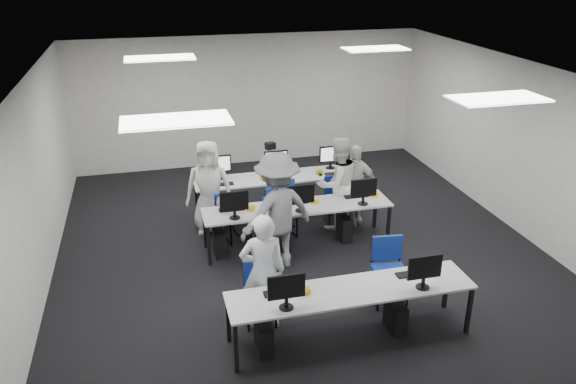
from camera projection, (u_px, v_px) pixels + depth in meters
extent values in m
plane|color=black|center=(300.00, 250.00, 9.56)|extent=(9.00, 9.00, 0.00)
plane|color=white|center=(302.00, 74.00, 8.37)|extent=(9.00, 9.00, 0.00)
cube|color=beige|center=(249.00, 101.00, 12.97)|extent=(8.00, 0.02, 3.00)
cube|color=beige|center=(438.00, 343.00, 4.96)|extent=(8.00, 0.02, 3.00)
cube|color=beige|center=(33.00, 192.00, 8.05)|extent=(0.02, 9.00, 3.00)
cube|color=beige|center=(520.00, 148.00, 9.87)|extent=(0.02, 9.00, 3.00)
cube|color=white|center=(176.00, 120.00, 6.14)|extent=(1.20, 0.60, 0.02)
cube|color=white|center=(498.00, 98.00, 7.05)|extent=(1.20, 0.60, 0.02)
cube|color=white|center=(160.00, 58.00, 9.70)|extent=(1.20, 0.60, 0.02)
cube|color=white|center=(375.00, 49.00, 10.61)|extent=(1.20, 0.60, 0.02)
cube|color=silver|center=(351.00, 290.00, 7.14)|extent=(3.20, 0.70, 0.03)
cube|color=black|center=(236.00, 348.00, 6.67)|extent=(0.05, 0.05, 0.70)
cube|color=black|center=(228.00, 319.00, 7.20)|extent=(0.05, 0.05, 0.70)
cube|color=black|center=(469.00, 310.00, 7.37)|extent=(0.05, 0.05, 0.70)
cube|color=black|center=(446.00, 286.00, 7.90)|extent=(0.05, 0.05, 0.70)
cube|color=silver|center=(298.00, 207.00, 9.45)|extent=(3.20, 0.70, 0.03)
cube|color=black|center=(209.00, 246.00, 8.98)|extent=(0.05, 0.05, 0.70)
cube|color=black|center=(205.00, 229.00, 9.51)|extent=(0.05, 0.05, 0.70)
cube|color=black|center=(389.00, 224.00, 9.68)|extent=(0.05, 0.05, 0.70)
cube|color=black|center=(375.00, 210.00, 10.22)|extent=(0.05, 0.05, 0.70)
cube|color=silver|center=(278.00, 177.00, 10.70)|extent=(3.20, 0.70, 0.03)
cube|color=black|center=(200.00, 210.00, 10.22)|extent=(0.05, 0.05, 0.70)
cube|color=black|center=(196.00, 197.00, 10.76)|extent=(0.05, 0.05, 0.70)
cube|color=black|center=(359.00, 193.00, 10.93)|extent=(0.05, 0.05, 0.70)
cube|color=black|center=(349.00, 182.00, 11.46)|extent=(0.05, 0.05, 0.70)
cube|color=#0C4DA8|center=(286.00, 287.00, 6.65)|extent=(0.46, 0.04, 0.32)
cube|color=black|center=(280.00, 293.00, 7.05)|extent=(0.42, 0.14, 0.02)
ellipsoid|color=black|center=(303.00, 289.00, 7.11)|extent=(0.07, 0.10, 0.04)
cube|color=black|center=(264.00, 337.00, 7.08)|extent=(0.18, 0.40, 0.42)
cube|color=white|center=(425.00, 267.00, 7.06)|extent=(0.46, 0.04, 0.32)
cube|color=black|center=(411.00, 274.00, 7.46)|extent=(0.42, 0.14, 0.02)
ellipsoid|color=black|center=(432.00, 270.00, 7.52)|extent=(0.07, 0.10, 0.04)
cube|color=black|center=(395.00, 316.00, 7.49)|extent=(0.18, 0.40, 0.42)
cube|color=white|center=(234.00, 201.00, 8.92)|extent=(0.46, 0.04, 0.32)
cube|color=black|center=(232.00, 209.00, 9.32)|extent=(0.42, 0.14, 0.02)
ellipsoid|color=black|center=(249.00, 207.00, 9.38)|extent=(0.07, 0.10, 0.04)
cube|color=black|center=(219.00, 243.00, 9.35)|extent=(0.18, 0.40, 0.42)
cube|color=white|center=(301.00, 194.00, 9.17)|extent=(0.46, 0.04, 0.32)
cube|color=black|center=(296.00, 202.00, 9.57)|extent=(0.42, 0.14, 0.02)
ellipsoid|color=black|center=(312.00, 200.00, 9.63)|extent=(0.07, 0.10, 0.04)
cube|color=black|center=(283.00, 235.00, 9.60)|extent=(0.18, 0.40, 0.42)
cube|color=white|center=(364.00, 188.00, 9.42)|extent=(0.46, 0.04, 0.32)
cube|color=black|center=(356.00, 196.00, 9.82)|extent=(0.42, 0.14, 0.02)
ellipsoid|color=black|center=(372.00, 194.00, 9.88)|extent=(0.07, 0.10, 0.04)
cube|color=black|center=(344.00, 228.00, 9.85)|extent=(0.18, 0.40, 0.42)
cube|color=white|center=(219.00, 164.00, 10.48)|extent=(0.46, 0.04, 0.32)
cube|color=black|center=(222.00, 184.00, 10.31)|extent=(0.42, 0.14, 0.02)
ellipsoid|color=black|center=(206.00, 185.00, 10.24)|extent=(0.07, 0.10, 0.04)
cube|color=black|center=(235.00, 206.00, 10.70)|extent=(0.18, 0.40, 0.42)
cube|color=white|center=(276.00, 159.00, 10.73)|extent=(0.46, 0.04, 0.32)
cube|color=black|center=(280.00, 179.00, 10.56)|extent=(0.42, 0.14, 0.02)
ellipsoid|color=black|center=(265.00, 180.00, 10.49)|extent=(0.07, 0.10, 0.04)
cube|color=black|center=(291.00, 200.00, 10.95)|extent=(0.18, 0.40, 0.42)
cube|color=white|center=(331.00, 154.00, 10.98)|extent=(0.46, 0.04, 0.32)
cube|color=black|center=(335.00, 173.00, 10.81)|extent=(0.42, 0.14, 0.02)
ellipsoid|color=black|center=(321.00, 174.00, 10.74)|extent=(0.07, 0.10, 0.04)
cube|color=black|center=(344.00, 195.00, 11.20)|extent=(0.18, 0.40, 0.42)
cube|color=navy|center=(260.00, 294.00, 7.58)|extent=(0.44, 0.42, 0.06)
cube|color=navy|center=(257.00, 271.00, 7.65)|extent=(0.39, 0.07, 0.34)
cube|color=navy|center=(390.00, 271.00, 8.00)|extent=(0.52, 0.50, 0.06)
cube|color=navy|center=(387.00, 247.00, 8.08)|extent=(0.45, 0.11, 0.38)
cube|color=navy|center=(237.00, 218.00, 9.75)|extent=(0.46, 0.45, 0.05)
cube|color=navy|center=(233.00, 202.00, 9.81)|extent=(0.38, 0.11, 0.33)
cube|color=navy|center=(281.00, 212.00, 9.91)|extent=(0.53, 0.51, 0.06)
cube|color=navy|center=(276.00, 196.00, 9.96)|extent=(0.40, 0.17, 0.35)
cube|color=navy|center=(337.00, 201.00, 10.35)|extent=(0.45, 0.44, 0.06)
cube|color=navy|center=(335.00, 184.00, 10.43)|extent=(0.41, 0.08, 0.35)
cube|color=navy|center=(224.00, 211.00, 9.97)|extent=(0.46, 0.44, 0.06)
cube|color=navy|center=(226.00, 202.00, 9.71)|extent=(0.40, 0.09, 0.34)
cube|color=navy|center=(278.00, 201.00, 10.26)|extent=(0.56, 0.54, 0.06)
cube|color=navy|center=(283.00, 191.00, 9.98)|extent=(0.44, 0.16, 0.38)
cube|color=navy|center=(345.00, 195.00, 10.63)|extent=(0.50, 0.48, 0.06)
cube|color=navy|center=(351.00, 186.00, 10.38)|extent=(0.40, 0.14, 0.34)
ellipsoid|color=#AC8059|center=(227.00, 202.00, 9.25)|extent=(0.41, 0.33, 0.29)
imported|color=silver|center=(263.00, 272.00, 7.33)|extent=(0.64, 0.45, 1.67)
imported|color=silver|center=(338.00, 184.00, 10.03)|extent=(0.99, 0.86, 1.72)
imported|color=silver|center=(209.00, 187.00, 9.91)|extent=(0.94, 0.73, 1.70)
imported|color=silver|center=(353.00, 184.00, 10.31)|extent=(0.94, 0.59, 1.49)
imported|color=slate|center=(277.00, 212.00, 8.71)|extent=(1.41, 1.09, 1.93)
cube|color=black|center=(270.00, 146.00, 8.44)|extent=(0.19, 0.22, 0.10)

